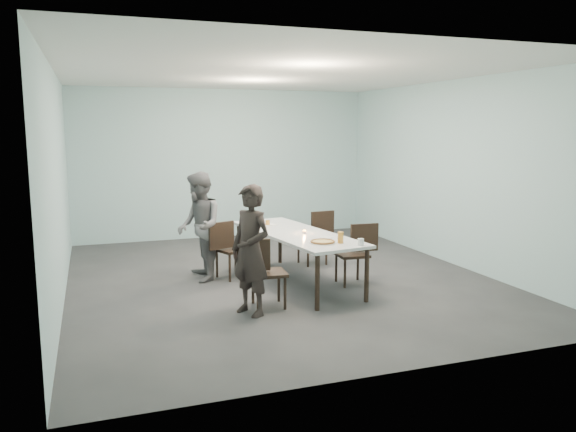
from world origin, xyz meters
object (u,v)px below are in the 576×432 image
object	(u,v)px
diner_far	(199,227)
tealight	(304,232)
chair_far_left	(228,246)
beer_glass	(341,237)
diner_near	(251,250)
side_plate	(326,237)
water_tumbler	(361,242)
table	(296,236)
pizza	(323,242)
chair_near_right	(357,249)
amber_tumbler	(268,223)
chair_far_right	(317,234)
chair_near_left	(262,268)

from	to	relation	value
diner_far	tealight	xyz separation A→B (m)	(1.35, -0.77, -0.03)
chair_far_left	diner_far	bearing A→B (deg)	148.77
diner_far	beer_glass	world-z (taller)	diner_far
chair_far_left	beer_glass	size ratio (longest dim) A/B	5.80
diner_near	beer_glass	xyz separation A→B (m)	(1.26, 0.18, 0.04)
side_plate	water_tumbler	xyz separation A→B (m)	(0.21, -0.63, 0.04)
table	side_plate	distance (m)	0.58
beer_glass	pizza	bearing A→B (deg)	164.22
tealight	chair_near_right	bearing A→B (deg)	-13.01
tealight	amber_tumbler	bearing A→B (deg)	109.07
table	chair_near_right	size ratio (longest dim) A/B	3.11
diner_far	table	bearing A→B (deg)	65.71
chair_near_right	pizza	distance (m)	0.98
beer_glass	tealight	distance (m)	0.81
tealight	water_tumbler	bearing A→B (deg)	-69.61
pizza	tealight	bearing A→B (deg)	88.13
chair_far_left	diner_far	distance (m)	0.51
side_plate	table	bearing A→B (deg)	114.87
side_plate	pizza	bearing A→B (deg)	-119.50
side_plate	tealight	distance (m)	0.42
table	diner_far	size ratio (longest dim) A/B	1.69
table	side_plate	xyz separation A→B (m)	(0.24, -0.52, 0.06)
table	chair_near_right	world-z (taller)	chair_near_right
pizza	chair_far_left	bearing A→B (deg)	122.85
chair_far_right	beer_glass	distance (m)	2.02
side_plate	chair_far_left	bearing A→B (deg)	135.86
chair_near_right	tealight	world-z (taller)	chair_near_right
diner_far	side_plate	size ratio (longest dim) A/B	8.90
table	chair_far_right	bearing A→B (deg)	53.79
chair_near_left	chair_far_right	size ratio (longest dim) A/B	1.00
diner_far	pizza	world-z (taller)	diner_far
chair_far_right	diner_far	bearing A→B (deg)	4.26
chair_near_left	chair_near_right	size ratio (longest dim) A/B	1.00
diner_far	tealight	bearing A→B (deg)	62.13
chair_far_right	chair_far_left	bearing A→B (deg)	9.35
beer_glass	water_tumbler	bearing A→B (deg)	-52.30
table	chair_near_right	xyz separation A→B (m)	(0.82, -0.32, -0.19)
diner_near	side_plate	world-z (taller)	diner_near
chair_near_right	diner_far	world-z (taller)	diner_far
chair_far_left	water_tumbler	size ratio (longest dim) A/B	9.67
chair_far_left	water_tumbler	xyz separation A→B (m)	(1.32, -1.71, 0.29)
chair_far_right	side_plate	bearing A→B (deg)	65.55
chair_near_right	chair_far_right	distance (m)	1.33
diner_near	tealight	xyz separation A→B (m)	(1.06, 0.97, -0.02)
tealight	diner_near	bearing A→B (deg)	-137.49
chair_near_left	amber_tumbler	bearing A→B (deg)	75.57
chair_near_right	water_tumbler	world-z (taller)	chair_near_right
chair_far_right	water_tumbler	world-z (taller)	chair_far_right
chair_near_left	diner_near	world-z (taller)	diner_near
side_plate	water_tumbler	bearing A→B (deg)	-71.96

